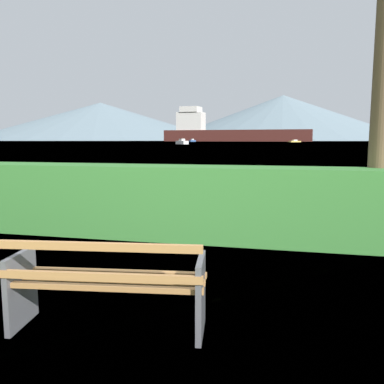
% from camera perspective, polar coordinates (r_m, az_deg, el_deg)
% --- Properties ---
extents(ground_plane, '(1400.00, 1400.00, 0.00)m').
position_cam_1_polar(ground_plane, '(3.84, -11.60, -18.51)').
color(ground_plane, olive).
extents(water_surface, '(620.00, 620.00, 0.00)m').
position_cam_1_polar(water_surface, '(311.90, 12.63, 7.08)').
color(water_surface, slate).
rests_on(water_surface, ground_plane).
extents(park_bench, '(1.76, 0.78, 0.87)m').
position_cam_1_polar(park_bench, '(3.62, -12.07, -12.84)').
color(park_bench, '#A0703F').
rests_on(park_bench, ground_plane).
extents(hedge_row, '(11.52, 0.87, 1.23)m').
position_cam_1_polar(hedge_row, '(6.73, 0.08, -1.52)').
color(hedge_row, '#387A33').
rests_on(hedge_row, ground_plane).
extents(cargo_ship_large, '(111.50, 25.06, 26.42)m').
position_cam_1_polar(cargo_ship_large, '(305.51, 4.68, 8.62)').
color(cargo_ship_large, '#471E19').
rests_on(cargo_ship_large, water_surface).
extents(fishing_boat_near, '(4.02, 4.80, 1.97)m').
position_cam_1_polar(fishing_boat_near, '(263.43, 0.07, 7.36)').
color(fishing_boat_near, '#335693').
rests_on(fishing_boat_near, water_surface).
extents(sailboat_mid, '(6.85, 6.14, 1.43)m').
position_cam_1_polar(sailboat_mid, '(228.26, 14.49, 7.04)').
color(sailboat_mid, gold).
rests_on(sailboat_mid, water_surface).
extents(tender_far, '(5.46, 6.22, 1.83)m').
position_cam_1_polar(tender_far, '(133.54, -1.44, 7.15)').
color(tender_far, silver).
rests_on(tender_far, water_surface).
extents(distant_hills, '(808.69, 353.13, 58.35)m').
position_cam_1_polar(distant_hills, '(542.88, 8.06, 10.09)').
color(distant_hills, slate).
rests_on(distant_hills, ground_plane).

